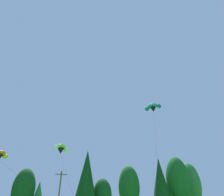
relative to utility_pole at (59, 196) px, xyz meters
The scene contains 11 objects.
treeline_tree_d 10.39m from the utility_pole, 128.67° to the left, with size 4.68×4.68×10.65m.
treeline_tree_f 9.01m from the utility_pole, 37.39° to the left, with size 4.90×4.90×14.99m.
treeline_tree_g 11.90m from the utility_pole, 29.35° to the left, with size 4.25×4.25×9.07m.
treeline_tree_h 19.14m from the utility_pole, 21.52° to the left, with size 5.20×5.20×12.58m.
treeline_tree_i 25.40m from the utility_pole, ahead, with size 4.78×4.78×14.44m.
treeline_tree_j 30.54m from the utility_pole, ahead, with size 5.88×5.88×15.13m.
treeline_tree_k 37.18m from the utility_pole, 10.79° to the left, with size 5.75×5.75×14.61m.
utility_pole is the anchor object (origin of this frame).
parafoil_kite_high_orange 12.79m from the utility_pole, 167.72° to the right, with size 13.10×15.67×10.54m.
parafoil_kite_mid_teal 25.34m from the utility_pole, 27.83° to the right, with size 8.31×11.31×21.23m.
parafoil_kite_far_lime_white 9.42m from the utility_pole, 102.25° to the right, with size 3.66×11.66×11.70m.
Camera 1 is at (-10.47, 0.30, 2.51)m, focal length 32.68 mm.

